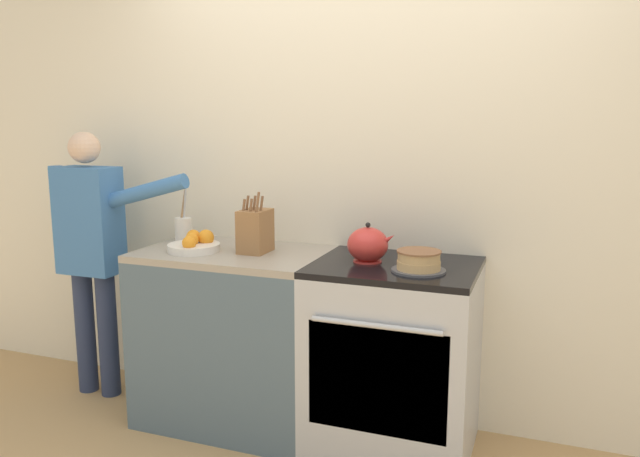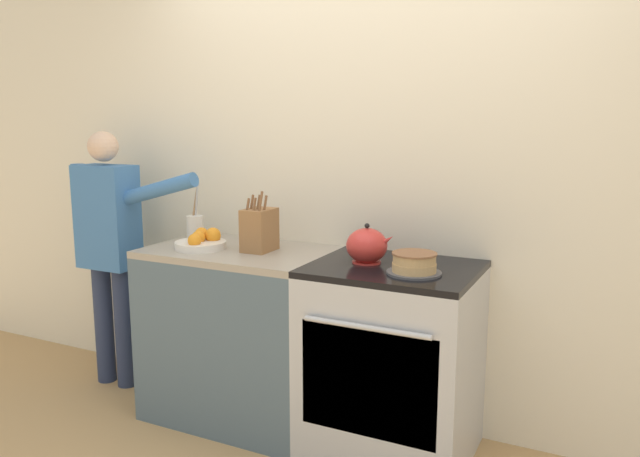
{
  "view_description": "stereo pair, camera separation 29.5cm",
  "coord_description": "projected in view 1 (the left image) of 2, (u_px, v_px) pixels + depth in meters",
  "views": [
    {
      "loc": [
        0.89,
        -2.44,
        1.59
      ],
      "look_at": [
        -0.13,
        0.28,
        1.06
      ],
      "focal_mm": 35.0,
      "sensor_mm": 36.0,
      "label": 1
    },
    {
      "loc": [
        1.16,
        -2.33,
        1.59
      ],
      "look_at": [
        -0.13,
        0.28,
        1.06
      ],
      "focal_mm": 35.0,
      "sensor_mm": 36.0,
      "label": 2
    }
  ],
  "objects": [
    {
      "name": "knife_block",
      "position": [
        255.0,
        231.0,
        3.12
      ],
      "size": [
        0.13,
        0.18,
        0.31
      ],
      "color": "olive",
      "rests_on": "counter_cabinet"
    },
    {
      "name": "wall_back",
      "position": [
        368.0,
        173.0,
        3.2
      ],
      "size": [
        8.0,
        0.04,
        2.6
      ],
      "color": "silver",
      "rests_on": "ground_plane"
    },
    {
      "name": "layer_cake",
      "position": [
        419.0,
        262.0,
        2.74
      ],
      "size": [
        0.24,
        0.24,
        0.09
      ],
      "color": "#4C4C51",
      "rests_on": "stove_range"
    },
    {
      "name": "person_baker",
      "position": [
        92.0,
        242.0,
        3.49
      ],
      "size": [
        0.89,
        0.2,
        1.51
      ],
      "rotation": [
        0.0,
        0.0,
        0.01
      ],
      "color": "#283351",
      "rests_on": "ground_plane"
    },
    {
      "name": "utensil_crock",
      "position": [
        183.0,
        228.0,
        3.4
      ],
      "size": [
        0.09,
        0.09,
        0.34
      ],
      "color": "silver",
      "rests_on": "counter_cabinet"
    },
    {
      "name": "counter_cabinet",
      "position": [
        235.0,
        336.0,
        3.26
      ],
      "size": [
        0.94,
        0.62,
        0.91
      ],
      "color": "#4C6070",
      "rests_on": "ground_plane"
    },
    {
      "name": "tea_kettle",
      "position": [
        368.0,
        245.0,
        2.92
      ],
      "size": [
        0.24,
        0.19,
        0.19
      ],
      "color": "red",
      "rests_on": "stove_range"
    },
    {
      "name": "fruit_bowl",
      "position": [
        195.0,
        244.0,
        3.16
      ],
      "size": [
        0.26,
        0.26,
        0.1
      ],
      "color": "silver",
      "rests_on": "counter_cabinet"
    },
    {
      "name": "stove_range",
      "position": [
        393.0,
        358.0,
        2.96
      ],
      "size": [
        0.76,
        0.65,
        0.91
      ],
      "color": "#B7BABF",
      "rests_on": "ground_plane"
    }
  ]
}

